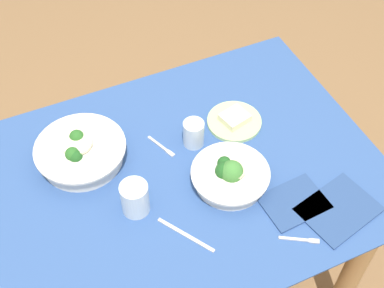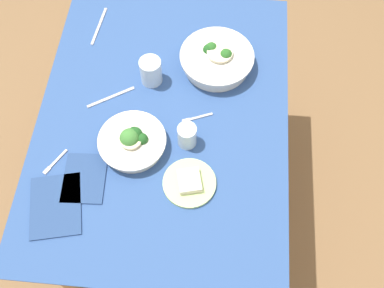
{
  "view_description": "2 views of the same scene",
  "coord_description": "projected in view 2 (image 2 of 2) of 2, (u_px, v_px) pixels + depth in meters",
  "views": [
    {
      "loc": [
        -0.35,
        -0.87,
        1.99
      ],
      "look_at": [
        0.08,
        0.09,
        0.74
      ],
      "focal_mm": 49.55,
      "sensor_mm": 36.0,
      "label": 1
    },
    {
      "loc": [
        0.82,
        0.18,
        2.11
      ],
      "look_at": [
        0.1,
        0.11,
        0.74
      ],
      "focal_mm": 42.89,
      "sensor_mm": 36.0,
      "label": 2
    }
  ],
  "objects": [
    {
      "name": "fork_by_near_bowl",
      "position": [
        54.0,
        163.0,
        1.52
      ],
      "size": [
        0.1,
        0.06,
        0.0
      ],
      "rotation": [
        0.0,
        0.0,
        5.75
      ],
      "color": "#B7B7BC",
      "rests_on": "dining_table"
    },
    {
      "name": "fork_by_far_bowl",
      "position": [
        196.0,
        118.0,
        1.6
      ],
      "size": [
        0.05,
        0.11,
        0.0
      ],
      "rotation": [
        0.0,
        0.0,
        5.1
      ],
      "color": "#B7B7BC",
      "rests_on": "dining_table"
    },
    {
      "name": "napkin_folded_lower",
      "position": [
        56.0,
        206.0,
        1.44
      ],
      "size": [
        0.24,
        0.2,
        0.01
      ],
      "primitive_type": "cube",
      "rotation": [
        0.0,
        0.0,
        0.23
      ],
      "color": "navy",
      "rests_on": "dining_table"
    },
    {
      "name": "bread_side_plate",
      "position": [
        189.0,
        182.0,
        1.47
      ],
      "size": [
        0.17,
        0.17,
        0.04
      ],
      "color": "#B7D684",
      "rests_on": "dining_table"
    },
    {
      "name": "water_glass_side",
      "position": [
        151.0,
        71.0,
        1.63
      ],
      "size": [
        0.08,
        0.08,
        0.1
      ],
      "primitive_type": "cylinder",
      "color": "silver",
      "rests_on": "dining_table"
    },
    {
      "name": "broccoli_bowl_near",
      "position": [
        133.0,
        142.0,
        1.52
      ],
      "size": [
        0.23,
        0.23,
        0.09
      ],
      "color": "silver",
      "rests_on": "dining_table"
    },
    {
      "name": "napkin_folded_upper",
      "position": [
        84.0,
        178.0,
        1.49
      ],
      "size": [
        0.18,
        0.15,
        0.01
      ],
      "primitive_type": "cube",
      "rotation": [
        0.0,
        0.0,
        0.06
      ],
      "color": "navy",
      "rests_on": "dining_table"
    },
    {
      "name": "table_knife_left",
      "position": [
        99.0,
        26.0,
        1.8
      ],
      "size": [
        0.19,
        0.03,
        0.0
      ],
      "primitive_type": "cube",
      "rotation": [
        0.0,
        0.0,
        6.18
      ],
      "color": "#B7B7BC",
      "rests_on": "dining_table"
    },
    {
      "name": "water_glass_center",
      "position": [
        187.0,
        136.0,
        1.52
      ],
      "size": [
        0.06,
        0.06,
        0.09
      ],
      "primitive_type": "cylinder",
      "color": "silver",
      "rests_on": "dining_table"
    },
    {
      "name": "ground_plane",
      "position": [
        171.0,
        196.0,
        2.26
      ],
      "size": [
        6.0,
        6.0,
        0.0
      ],
      "primitive_type": "plane",
      "color": "brown"
    },
    {
      "name": "table_knife_right",
      "position": [
        111.0,
        97.0,
        1.64
      ],
      "size": [
        0.11,
        0.16,
        0.0
      ],
      "primitive_type": "cube",
      "rotation": [
        0.0,
        0.0,
        2.14
      ],
      "color": "#B7B7BC",
      "rests_on": "dining_table"
    },
    {
      "name": "broccoli_bowl_far",
      "position": [
        217.0,
        60.0,
        1.68
      ],
      "size": [
        0.27,
        0.27,
        0.09
      ],
      "color": "silver",
      "rests_on": "dining_table"
    },
    {
      "name": "dining_table",
      "position": [
        165.0,
        135.0,
        1.72
      ],
      "size": [
        1.19,
        0.87,
        0.74
      ],
      "color": "#2D4C84",
      "rests_on": "ground_plane"
    }
  ]
}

